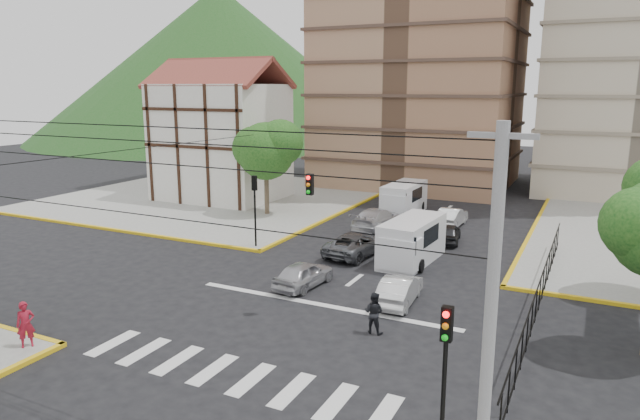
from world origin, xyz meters
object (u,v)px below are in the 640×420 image
Objects in this scene: traffic_light_nw at (255,199)px; car_silver_front_left at (304,274)px; pedestrian_sw_corner at (26,324)px; traffic_light_se at (445,361)px; car_white_front_right at (399,290)px; pedestrian_crosswalk at (374,313)px; van_right_lane at (411,242)px; van_left_lane at (403,199)px.

traffic_light_nw is 1.14× the size of car_silver_front_left.
traffic_light_nw is 15.79m from pedestrian_sw_corner.
traffic_light_se reaches higher than car_silver_front_left.
car_white_front_right is 3.57m from pedestrian_crosswalk.
traffic_light_se is at bearing -54.67° from pedestrian_sw_corner.
pedestrian_crosswalk is at bearing 150.66° from car_silver_front_left.
car_silver_front_left is 0.98× the size of car_white_front_right.
van_right_lane is at bearing 109.90° from traffic_light_se.
traffic_light_nw is 0.82× the size of van_left_lane.
pedestrian_crosswalk is (5.88, -21.67, -0.31)m from van_left_lane.
car_white_front_right is 2.30× the size of pedestrian_crosswalk.
traffic_light_nw is at bearing -33.75° from car_silver_front_left.
car_white_front_right is (4.99, 0.02, -0.01)m from car_silver_front_left.
traffic_light_nw is 13.98m from pedestrian_crosswalk.
traffic_light_se reaches higher than pedestrian_sw_corner.
pedestrian_crosswalk is (10.98, -8.36, -2.25)m from traffic_light_nw.
traffic_light_nw is at bearing -108.80° from van_left_lane.
van_left_lane is (5.10, 13.31, -1.95)m from traffic_light_nw.
van_left_lane is at bearing -76.19° from car_white_front_right.
car_white_front_right is at bearing -70.12° from van_left_lane.
van_left_lane is 22.45m from pedestrian_crosswalk.
pedestrian_crosswalk is (5.09, -3.55, 0.20)m from car_silver_front_left.
traffic_light_nw is 14.38m from van_left_lane.
van_left_lane reaches higher than pedestrian_crosswalk.
pedestrian_crosswalk reaches higher than car_white_front_right.
van_right_lane is 3.29× the size of pedestrian_crosswalk.
car_silver_front_left is at bearing -85.33° from van_left_lane.
traffic_light_nw is 9.75m from van_right_lane.
van_right_lane is 1.05× the size of van_left_lane.
car_silver_front_left is at bearing 5.65° from pedestrian_sw_corner.
pedestrian_sw_corner reaches higher than car_silver_front_left.
van_right_lane is at bearing -80.97° from car_white_front_right.
pedestrian_sw_corner is at bearing -90.90° from traffic_light_nw.
traffic_light_nw reaches higher than pedestrian_sw_corner.
traffic_light_se is 2.56× the size of pedestrian_crosswalk.
pedestrian_sw_corner is at bearing 66.00° from car_silver_front_left.
traffic_light_nw is 0.78× the size of van_right_lane.
traffic_light_se is 15.98m from pedestrian_sw_corner.
traffic_light_nw reaches higher than van_right_lane.
traffic_light_se is 2.47× the size of pedestrian_sw_corner.
van_right_lane reaches higher than pedestrian_sw_corner.
van_left_lane is at bearing 114.33° from van_right_lane.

